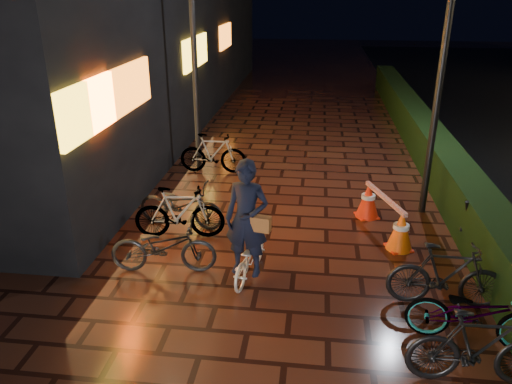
# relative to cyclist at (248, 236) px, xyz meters

# --- Properties ---
(ground) EXTENTS (80.00, 80.00, 0.00)m
(ground) POSITION_rel_cyclist_xyz_m (0.74, -0.86, -0.76)
(ground) COLOR #381911
(ground) RESTS_ON ground
(hedge) EXTENTS (0.70, 20.00, 1.00)m
(hedge) POSITION_rel_cyclist_xyz_m (4.04, 7.14, -0.26)
(hedge) COLOR black
(hedge) RESTS_ON ground
(lamp_post_hedge) EXTENTS (0.50, 0.17, 5.23)m
(lamp_post_hedge) POSITION_rel_cyclist_xyz_m (3.32, 3.03, 2.11)
(lamp_post_hedge) COLOR black
(lamp_post_hedge) RESTS_ON ground
(lamp_post_sf) EXTENTS (0.50, 0.26, 5.35)m
(lamp_post_sf) POSITION_rel_cyclist_xyz_m (-2.02, 5.17, 2.18)
(lamp_post_sf) COLOR black
(lamp_post_sf) RESTS_ON ground
(cyclist) EXTENTS (0.78, 1.50, 2.05)m
(cyclist) POSITION_rel_cyclist_xyz_m (0.00, 0.00, 0.00)
(cyclist) COLOR white
(cyclist) RESTS_ON ground
(traffic_barrier) EXTENTS (1.00, 1.85, 0.76)m
(traffic_barrier) POSITION_rel_cyclist_xyz_m (2.37, 1.97, -0.39)
(traffic_barrier) COLOR #FF5E0D
(traffic_barrier) RESTS_ON ground
(cart_assembly) EXTENTS (0.66, 0.55, 1.01)m
(cart_assembly) POSITION_rel_cyclist_xyz_m (3.95, 1.54, -0.24)
(cart_assembly) COLOR black
(cart_assembly) RESTS_ON ground
(parked_bikes_storefront) EXTENTS (1.98, 5.46, 1.03)m
(parked_bikes_storefront) POSITION_rel_cyclist_xyz_m (-1.51, 1.88, -0.28)
(parked_bikes_storefront) COLOR black
(parked_bikes_storefront) RESTS_ON ground
(parked_bikes_hedge) EXTENTS (1.97, 2.13, 1.03)m
(parked_bikes_hedge) POSITION_rel_cyclist_xyz_m (3.09, -1.20, -0.27)
(parked_bikes_hedge) COLOR black
(parked_bikes_hedge) RESTS_ON ground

